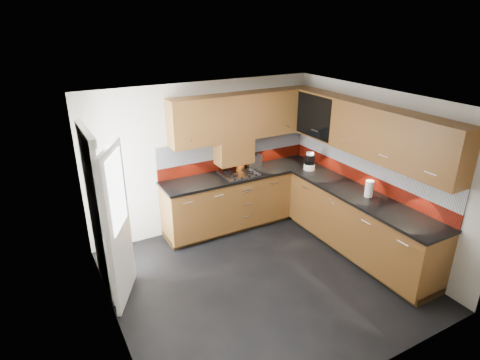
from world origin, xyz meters
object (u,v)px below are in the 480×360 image
toaster (252,161)px  food_processor (310,162)px  utensil_pot (241,164)px  gas_hob (239,173)px

toaster → food_processor: (0.76, -0.57, 0.04)m
utensil_pot → food_processor: bearing=-29.0°
utensil_pot → food_processor: utensil_pot is taller
gas_hob → utensil_pot: size_ratio=1.17×
toaster → food_processor: bearing=-37.1°
gas_hob → food_processor: food_processor is taller
gas_hob → food_processor: bearing=-19.2°
toaster → food_processor: food_processor is taller
utensil_pot → toaster: 0.24m
gas_hob → food_processor: 1.19m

